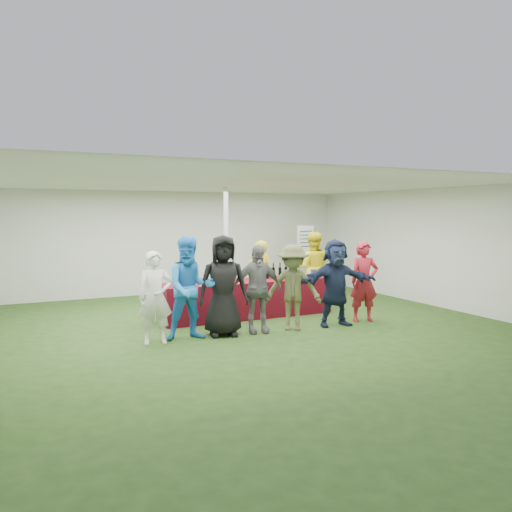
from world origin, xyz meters
name	(u,v)px	position (x,y,z in m)	size (l,w,h in m)	color
ground	(226,323)	(0.00, 0.00, 0.00)	(60.00, 60.00, 0.00)	#284719
tent	(226,249)	(0.50, 1.20, 1.35)	(10.00, 10.00, 10.00)	white
serving_table	(247,299)	(0.62, 0.35, 0.38)	(3.60, 0.80, 0.75)	#5A0C13
wine_bottles	(272,272)	(1.25, 0.49, 0.87)	(0.75, 0.14, 0.32)	black
wine_glasses	(231,278)	(0.14, 0.09, 0.86)	(2.80, 0.11, 0.16)	silver
water_bottle	(251,275)	(0.74, 0.43, 0.85)	(0.07, 0.07, 0.23)	silver
bar_towel	(310,275)	(2.17, 0.40, 0.77)	(0.25, 0.18, 0.03)	white
dump_bucket	(316,273)	(2.15, 0.13, 0.84)	(0.27, 0.27, 0.18)	slate
wine_list_sign	(306,244)	(3.28, 2.45, 1.32)	(0.50, 0.03, 1.80)	slate
staff_pourer	(260,276)	(1.11, 0.76, 0.77)	(0.56, 0.37, 1.55)	gold
staff_back	(313,268)	(2.63, 1.03, 0.85)	(0.82, 0.64, 1.70)	yellow
customer_0	(155,298)	(-1.61, -0.92, 0.76)	(0.55, 0.36, 1.52)	white
customer_1	(190,288)	(-1.01, -0.91, 0.87)	(0.85, 0.66, 1.75)	#2482D9
customer_2	(223,285)	(-0.41, -0.90, 0.88)	(0.86, 0.56, 1.76)	black
customer_3	(257,289)	(0.21, -0.96, 0.79)	(0.93, 0.39, 1.58)	slate
customer_4	(293,287)	(0.89, -1.06, 0.78)	(1.01, 0.58, 1.57)	#4C512C
customer_5	(336,283)	(1.78, -1.12, 0.82)	(1.53, 0.49, 1.65)	#162039
customer_6	(364,282)	(2.52, -1.03, 0.79)	(0.57, 0.38, 1.58)	maroon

